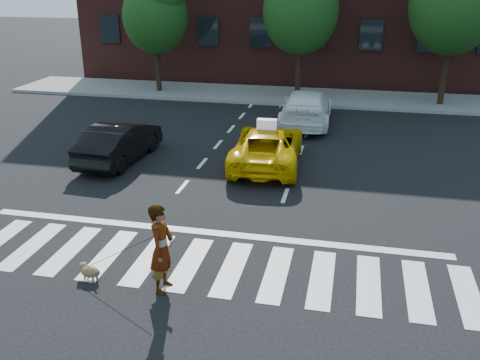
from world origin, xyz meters
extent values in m
plane|color=black|center=(0.00, 0.00, 0.00)|extent=(120.00, 120.00, 0.00)
cube|color=silver|center=(0.00, 0.00, 0.01)|extent=(13.00, 2.40, 0.01)
cube|color=silver|center=(0.00, 1.60, 0.01)|extent=(12.00, 0.30, 0.01)
cube|color=slate|center=(0.00, 17.50, 0.07)|extent=(30.00, 4.00, 0.15)
cylinder|color=black|center=(-7.00, 17.00, 1.62)|extent=(0.28, 0.28, 3.25)
ellipsoid|color=#16320D|center=(-7.00, 17.00, 4.03)|extent=(3.38, 3.38, 3.89)
cylinder|color=black|center=(0.50, 17.00, 1.77)|extent=(0.28, 0.28, 3.55)
ellipsoid|color=#16320D|center=(0.50, 17.00, 4.40)|extent=(3.69, 3.69, 4.25)
cylinder|color=black|center=(7.50, 17.00, 1.93)|extent=(0.28, 0.28, 3.85)
ellipsoid|color=#16320D|center=(7.50, 17.00, 4.77)|extent=(4.00, 4.00, 4.60)
imported|color=#DCAB04|center=(0.62, 7.00, 0.67)|extent=(2.48, 4.92, 1.33)
imported|color=black|center=(-4.48, 6.29, 0.69)|extent=(1.67, 4.24, 1.38)
imported|color=white|center=(1.40, 12.45, 0.74)|extent=(2.19, 5.14, 1.48)
imported|color=#999999|center=(-0.22, -1.10, 0.97)|extent=(0.48, 0.72, 1.94)
ellipsoid|color=olive|center=(-1.89, -1.10, 0.20)|extent=(0.50, 0.38, 0.25)
sphere|color=olive|center=(-2.09, -1.02, 0.26)|extent=(0.24, 0.24, 0.19)
sphere|color=olive|center=(-2.16, -0.99, 0.23)|extent=(0.11, 0.11, 0.09)
cylinder|color=olive|center=(-1.69, -1.18, 0.26)|extent=(0.14, 0.08, 0.11)
sphere|color=olive|center=(-2.07, -0.96, 0.32)|extent=(0.09, 0.09, 0.07)
sphere|color=olive|center=(-2.12, -1.08, 0.32)|extent=(0.09, 0.09, 0.07)
cylinder|color=olive|center=(-2.03, -1.10, 0.06)|extent=(0.06, 0.06, 0.12)
cylinder|color=olive|center=(-1.99, -1.00, 0.06)|extent=(0.06, 0.06, 0.12)
cylinder|color=olive|center=(-1.79, -1.20, 0.06)|extent=(0.06, 0.06, 0.12)
cylinder|color=olive|center=(-1.75, -1.10, 0.06)|extent=(0.06, 0.06, 0.12)
cube|color=white|center=(0.62, 6.80, 1.49)|extent=(0.66, 0.32, 0.32)
camera|label=1|loc=(3.39, -10.17, 6.28)|focal=40.00mm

